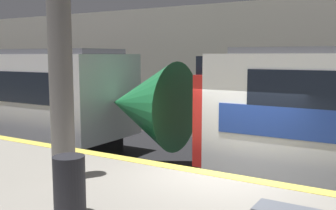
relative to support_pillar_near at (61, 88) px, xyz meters
The scene contains 3 objects.
station_rear_barrier 9.13m from the support_pillar_near, 75.08° to the left, with size 50.00×0.15×5.16m.
support_pillar_near is the anchor object (origin of this frame).
trash_bin 2.14m from the support_pillar_near, 41.41° to the right, with size 0.44×0.44×0.85m.
Camera 1 is at (2.84, -6.72, 3.24)m, focal length 42.00 mm.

